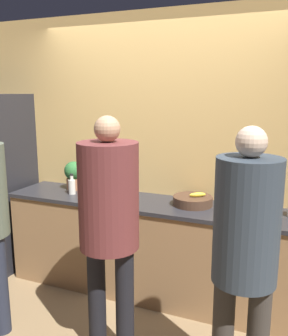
{
  "coord_description": "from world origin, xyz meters",
  "views": [
    {
      "loc": [
        1.19,
        -2.69,
        1.89
      ],
      "look_at": [
        0.0,
        0.14,
        1.25
      ],
      "focal_mm": 40.0,
      "sensor_mm": 36.0,
      "label": 1
    }
  ],
  "objects_px": {
    "bottle_green": "(230,203)",
    "bottle_red": "(264,201)",
    "bottle_clear": "(72,186)",
    "potted_plant": "(74,174)",
    "fruit_bowl": "(193,201)",
    "person_center": "(109,214)",
    "person_right": "(245,246)",
    "cup_blue": "(124,193)"
  },
  "relations": [
    {
      "from": "bottle_green",
      "to": "bottle_red",
      "type": "xyz_separation_m",
      "value": [
        0.26,
        0.13,
        0.01
      ]
    },
    {
      "from": "bottle_clear",
      "to": "potted_plant",
      "type": "relative_size",
      "value": 0.7
    },
    {
      "from": "bottle_clear",
      "to": "bottle_red",
      "type": "distance_m",
      "value": 1.78
    },
    {
      "from": "fruit_bowl",
      "to": "bottle_green",
      "type": "xyz_separation_m",
      "value": [
        0.33,
        -0.02,
        0.02
      ]
    },
    {
      "from": "person_center",
      "to": "bottle_red",
      "type": "bearing_deg",
      "value": 48.94
    },
    {
      "from": "bottle_red",
      "to": "bottle_green",
      "type": "bearing_deg",
      "value": -152.93
    },
    {
      "from": "person_center",
      "to": "bottle_green",
      "type": "relative_size",
      "value": 10.26
    },
    {
      "from": "person_center",
      "to": "person_right",
      "type": "bearing_deg",
      "value": -6.1
    },
    {
      "from": "bottle_green",
      "to": "cup_blue",
      "type": "bearing_deg",
      "value": 179.49
    },
    {
      "from": "person_center",
      "to": "fruit_bowl",
      "type": "xyz_separation_m",
      "value": [
        0.33,
        0.94,
        -0.13
      ]
    },
    {
      "from": "person_right",
      "to": "bottle_clear",
      "type": "height_order",
      "value": "person_right"
    },
    {
      "from": "cup_blue",
      "to": "potted_plant",
      "type": "bearing_deg",
      "value": 173.6
    },
    {
      "from": "person_right",
      "to": "bottle_red",
      "type": "xyz_separation_m",
      "value": [
        -0.01,
        1.14,
        -0.05
      ]
    },
    {
      "from": "person_right",
      "to": "fruit_bowl",
      "type": "distance_m",
      "value": 1.19
    },
    {
      "from": "bottle_red",
      "to": "potted_plant",
      "type": "height_order",
      "value": "potted_plant"
    },
    {
      "from": "person_center",
      "to": "person_right",
      "type": "distance_m",
      "value": 0.92
    },
    {
      "from": "person_center",
      "to": "person_right",
      "type": "relative_size",
      "value": 1.01
    },
    {
      "from": "person_right",
      "to": "cup_blue",
      "type": "distance_m",
      "value": 1.62
    },
    {
      "from": "person_center",
      "to": "cup_blue",
      "type": "height_order",
      "value": "person_center"
    },
    {
      "from": "bottle_green",
      "to": "bottle_red",
      "type": "relative_size",
      "value": 0.84
    },
    {
      "from": "potted_plant",
      "to": "bottle_clear",
      "type": "bearing_deg",
      "value": -63.11
    },
    {
      "from": "fruit_bowl",
      "to": "bottle_red",
      "type": "bearing_deg",
      "value": 10.54
    },
    {
      "from": "bottle_red",
      "to": "person_right",
      "type": "bearing_deg",
      "value": -89.65
    },
    {
      "from": "person_center",
      "to": "person_right",
      "type": "height_order",
      "value": "person_center"
    },
    {
      "from": "person_right",
      "to": "fruit_bowl",
      "type": "relative_size",
      "value": 4.93
    },
    {
      "from": "person_center",
      "to": "potted_plant",
      "type": "xyz_separation_m",
      "value": [
        -0.93,
        0.99,
        -0.01
      ]
    },
    {
      "from": "fruit_bowl",
      "to": "bottle_clear",
      "type": "distance_m",
      "value": 1.18
    },
    {
      "from": "cup_blue",
      "to": "bottle_red",
      "type": "bearing_deg",
      "value": 5.64
    },
    {
      "from": "bottle_clear",
      "to": "bottle_red",
      "type": "height_order",
      "value": "bottle_red"
    },
    {
      "from": "bottle_green",
      "to": "cup_blue",
      "type": "height_order",
      "value": "bottle_green"
    },
    {
      "from": "fruit_bowl",
      "to": "bottle_clear",
      "type": "relative_size",
      "value": 1.72
    },
    {
      "from": "person_right",
      "to": "bottle_clear",
      "type": "bearing_deg",
      "value": 152.32
    },
    {
      "from": "person_right",
      "to": "potted_plant",
      "type": "bearing_deg",
      "value": 149.55
    },
    {
      "from": "person_right",
      "to": "bottle_red",
      "type": "relative_size",
      "value": 8.46
    },
    {
      "from": "fruit_bowl",
      "to": "bottle_clear",
      "type": "bearing_deg",
      "value": -174.85
    },
    {
      "from": "cup_blue",
      "to": "potted_plant",
      "type": "distance_m",
      "value": 0.61
    },
    {
      "from": "bottle_red",
      "to": "cup_blue",
      "type": "bearing_deg",
      "value": -174.36
    },
    {
      "from": "bottle_green",
      "to": "cup_blue",
      "type": "xyz_separation_m",
      "value": [
        -0.99,
        0.01,
        -0.03
      ]
    },
    {
      "from": "cup_blue",
      "to": "potted_plant",
      "type": "relative_size",
      "value": 0.28
    },
    {
      "from": "fruit_bowl",
      "to": "bottle_green",
      "type": "height_order",
      "value": "bottle_green"
    },
    {
      "from": "person_right",
      "to": "potted_plant",
      "type": "distance_m",
      "value": 2.15
    },
    {
      "from": "fruit_bowl",
      "to": "potted_plant",
      "type": "xyz_separation_m",
      "value": [
        -1.26,
        0.05,
        0.11
      ]
    }
  ]
}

